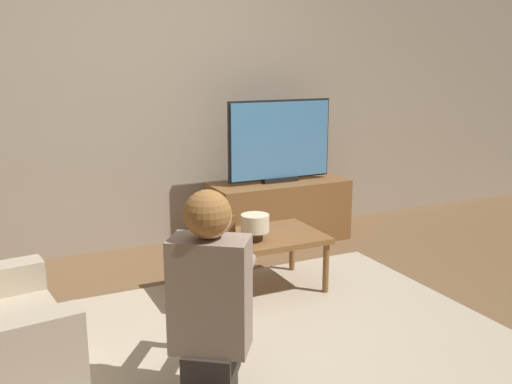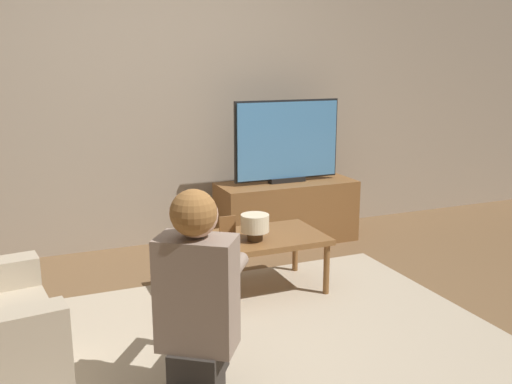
{
  "view_description": "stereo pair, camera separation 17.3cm",
  "coord_description": "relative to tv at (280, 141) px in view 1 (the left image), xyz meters",
  "views": [
    {
      "loc": [
        -1.16,
        -2.58,
        1.52
      ],
      "look_at": [
        0.34,
        0.55,
        0.7
      ],
      "focal_mm": 40.0,
      "sensor_mm": 36.0,
      "label": 1
    },
    {
      "loc": [
        -1.0,
        -2.65,
        1.52
      ],
      "look_at": [
        0.34,
        0.55,
        0.7
      ],
      "focal_mm": 40.0,
      "sensor_mm": 36.0,
      "label": 2
    }
  ],
  "objects": [
    {
      "name": "tv",
      "position": [
        0.0,
        0.0,
        0.0
      ],
      "size": [
        0.92,
        0.08,
        0.68
      ],
      "color": "black",
      "rests_on": "tv_stand"
    },
    {
      "name": "picture_frame",
      "position": [
        -0.85,
        -0.89,
        -0.39
      ],
      "size": [
        0.11,
        0.01,
        0.15
      ],
      "color": "brown",
      "rests_on": "coffee_table"
    },
    {
      "name": "wall_back",
      "position": [
        -1.03,
        0.4,
        0.44
      ],
      "size": [
        10.0,
        0.06,
        2.6
      ],
      "color": "tan",
      "rests_on": "ground_plane"
    },
    {
      "name": "tv_stand",
      "position": [
        0.0,
        -0.0,
        -0.6
      ],
      "size": [
        1.16,
        0.45,
        0.52
      ],
      "color": "brown",
      "rests_on": "ground_plane"
    },
    {
      "name": "table_lamp",
      "position": [
        -0.7,
        -0.99,
        -0.37
      ],
      "size": [
        0.18,
        0.18,
        0.17
      ],
      "color": "#4C3823",
      "rests_on": "coffee_table"
    },
    {
      "name": "ground_plane",
      "position": [
        -1.03,
        -1.53,
        -0.86
      ],
      "size": [
        10.0,
        10.0,
        0.0
      ],
      "primitive_type": "plane",
      "color": "brown"
    },
    {
      "name": "person_kneeling",
      "position": [
        -1.38,
        -1.97,
        -0.36
      ],
      "size": [
        0.68,
        0.82,
        0.97
      ],
      "rotation": [
        0.0,
        0.0,
        2.53
      ],
      "color": "#332D28",
      "rests_on": "rug"
    },
    {
      "name": "rug",
      "position": [
        -1.03,
        -1.53,
        -0.85
      ],
      "size": [
        2.87,
        1.93,
        0.02
      ],
      "color": "#BCAD93",
      "rests_on": "ground_plane"
    },
    {
      "name": "coffee_table",
      "position": [
        -0.68,
        -0.91,
        -0.51
      ],
      "size": [
        0.92,
        0.53,
        0.39
      ],
      "color": "brown",
      "rests_on": "ground_plane"
    }
  ]
}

